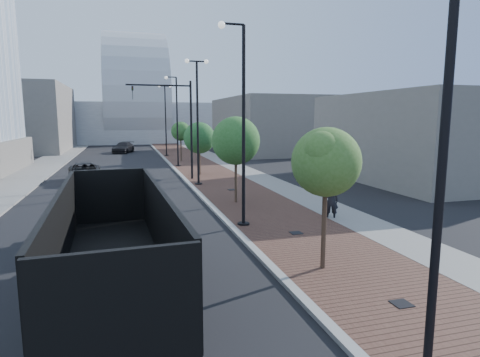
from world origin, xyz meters
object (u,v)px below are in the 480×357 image
object	(u,v)px
pedestrian	(331,201)
dark_car_mid	(85,173)
dump_truck	(112,229)
white_sedan	(130,193)

from	to	relation	value
pedestrian	dark_car_mid	bearing A→B (deg)	-28.21
dump_truck	pedestrian	distance (m)	11.05
dark_car_mid	pedestrian	xyz separation A→B (m)	(12.97, -16.26, 0.23)
pedestrian	dump_truck	bearing A→B (deg)	43.76
dump_truck	pedestrian	xyz separation A→B (m)	(10.34, 3.88, -0.42)
dump_truck	white_sedan	bearing A→B (deg)	83.93
white_sedan	dark_car_mid	distance (m)	10.12
dump_truck	white_sedan	xyz separation A→B (m)	(0.67, 10.57, -0.72)
dump_truck	white_sedan	distance (m)	10.62
white_sedan	dark_car_mid	size ratio (longest dim) A/B	0.76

